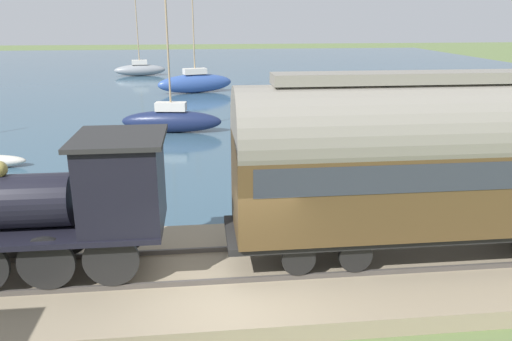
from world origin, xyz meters
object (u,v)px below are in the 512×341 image
object	(u,v)px
passenger_coach	(448,157)
sailboat_navy	(172,120)
sailboat_blue	(195,83)
steam_locomotive	(69,197)
sailboat_gray	(140,69)
rowboat_far_out	(102,185)

from	to	relation	value
passenger_coach	sailboat_navy	size ratio (longest dim) A/B	1.53
sailboat_blue	steam_locomotive	bearing A→B (deg)	158.97
steam_locomotive	sailboat_gray	distance (m)	42.70
sailboat_navy	sailboat_gray	bearing A→B (deg)	17.37
steam_locomotive	sailboat_navy	distance (m)	16.20
passenger_coach	sailboat_blue	bearing A→B (deg)	11.35
passenger_coach	sailboat_blue	size ratio (longest dim) A/B	1.37
passenger_coach	sailboat_navy	world-z (taller)	sailboat_navy
sailboat_gray	sailboat_blue	xyz separation A→B (m)	(-12.38, -5.73, 0.15)
sailboat_blue	rowboat_far_out	size ratio (longest dim) A/B	3.31
rowboat_far_out	sailboat_gray	bearing A→B (deg)	28.00
passenger_coach	sailboat_navy	bearing A→B (deg)	24.31
passenger_coach	sailboat_blue	xyz separation A→B (m)	(30.16, 6.06, -2.11)
passenger_coach	sailboat_gray	xyz separation A→B (m)	(42.54, 11.79, -2.25)
sailboat_navy	sailboat_gray	world-z (taller)	sailboat_gray
sailboat_navy	sailboat_blue	distance (m)	14.15
rowboat_far_out	sailboat_navy	bearing A→B (deg)	11.18
sailboat_navy	sailboat_blue	bearing A→B (deg)	2.78
sailboat_navy	sailboat_blue	size ratio (longest dim) A/B	0.90
sailboat_gray	passenger_coach	bearing A→B (deg)	-171.63
steam_locomotive	sailboat_navy	size ratio (longest dim) A/B	0.80
steam_locomotive	passenger_coach	world-z (taller)	passenger_coach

